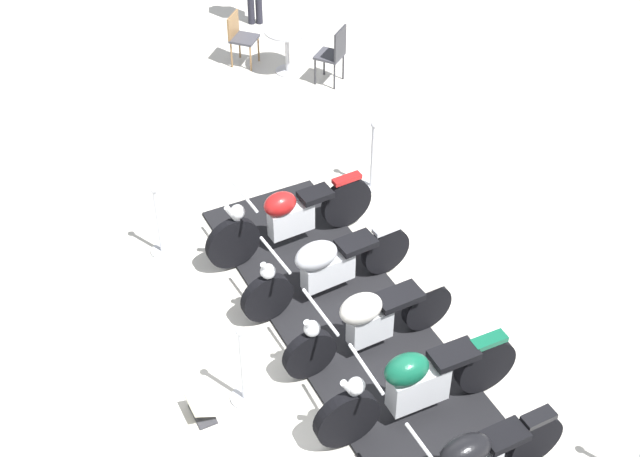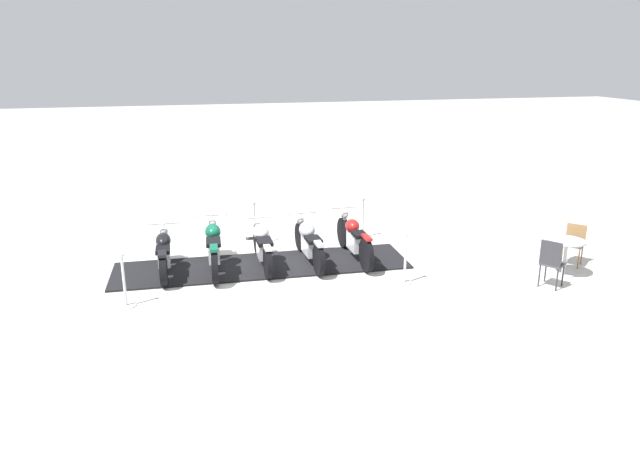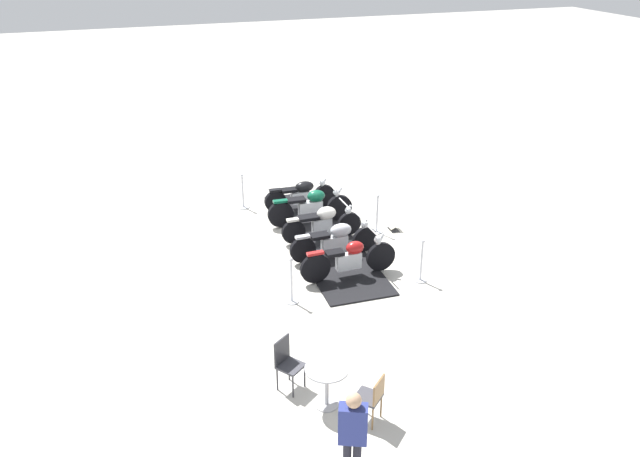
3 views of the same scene
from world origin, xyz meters
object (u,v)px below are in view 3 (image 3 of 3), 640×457
at_px(motorcycle_maroon, 350,258).
at_px(stanchion_right_front, 421,267).
at_px(cafe_table, 327,377).
at_px(cafe_chair_across_table, 287,361).
at_px(motorcycle_black, 301,194).
at_px(info_placard, 393,227).
at_px(stanchion_left_rear, 243,198).
at_px(bystander_person, 353,433).
at_px(motorcycle_chrome, 336,239).
at_px(stanchion_right_mid, 377,220).
at_px(motorcycle_cream, 323,222).
at_px(cafe_chair_near_table, 372,396).
at_px(motorcycle_forest, 311,206).
at_px(stanchion_left_front, 292,287).

distance_m(motorcycle_maroon, stanchion_right_front, 1.62).
height_order(cafe_table, cafe_chair_across_table, cafe_chair_across_table).
height_order(motorcycle_black, info_placard, motorcycle_black).
xyz_separation_m(stanchion_left_rear, info_placard, (3.43, -2.77, -0.23)).
bearing_deg(cafe_chair_across_table, bystander_person, -30.84).
bearing_deg(motorcycle_chrome, cafe_chair_across_table, -122.21).
relative_size(motorcycle_maroon, stanchion_right_front, 2.23).
xyz_separation_m(stanchion_left_rear, cafe_table, (-0.57, -8.64, 0.27)).
bearing_deg(stanchion_right_front, stanchion_right_mid, 88.16).
distance_m(motorcycle_cream, motorcycle_black, 2.03).
distance_m(stanchion_right_front, cafe_chair_across_table, 4.69).
bearing_deg(cafe_chair_near_table, stanchion_left_rear, -42.44).
bearing_deg(cafe_table, cafe_chair_near_table, -47.69).
xyz_separation_m(motorcycle_maroon, motorcycle_chrome, (0.04, 1.01, -0.01)).
bearing_deg(motorcycle_maroon, motorcycle_forest, 87.13).
relative_size(info_placard, cafe_chair_across_table, 0.38).
xyz_separation_m(motorcycle_forest, stanchion_right_front, (1.37, -3.72, -0.16)).
bearing_deg(cafe_chair_near_table, motorcycle_black, -52.55).
relative_size(motorcycle_maroon, info_placard, 6.24).
height_order(motorcycle_black, stanchion_right_mid, stanchion_right_mid).
relative_size(motorcycle_maroon, cafe_table, 3.02).
bearing_deg(info_placard, motorcycle_chrome, -62.55).
height_order(motorcycle_chrome, cafe_table, motorcycle_chrome).
height_order(motorcycle_cream, cafe_chair_across_table, cafe_chair_across_table).
bearing_deg(motorcycle_chrome, motorcycle_maroon, -94.29).
bearing_deg(stanchion_left_front, cafe_chair_near_table, -87.81).
distance_m(motorcycle_maroon, cafe_chair_across_table, 4.07).
bearing_deg(stanchion_right_mid, motorcycle_maroon, -128.00).
distance_m(info_placard, cafe_chair_across_table, 6.89).
bearing_deg(motorcycle_forest, info_placard, -25.96).
relative_size(motorcycle_chrome, motorcycle_forest, 0.97).
height_order(stanchion_right_mid, info_placard, stanchion_right_mid).
xyz_separation_m(motorcycle_maroon, stanchion_right_front, (1.46, -0.68, -0.15)).
distance_m(cafe_table, cafe_chair_across_table, 0.83).
height_order(stanchion_right_front, cafe_table, stanchion_right_front).
height_order(stanchion_left_front, cafe_table, stanchion_left_front).
bearing_deg(bystander_person, stanchion_left_front, 16.83).
height_order(motorcycle_maroon, bystander_person, bystander_person).
bearing_deg(motorcycle_black, motorcycle_maroon, -90.89).
distance_m(motorcycle_maroon, stanchion_right_mid, 2.51).
bearing_deg(info_placard, motorcycle_maroon, -44.07).
distance_m(stanchion_right_mid, stanchion_left_rear, 4.03).
height_order(motorcycle_forest, cafe_chair_across_table, motorcycle_forest).
bearing_deg(stanchion_left_front, stanchion_right_mid, 39.41).
xyz_separation_m(motorcycle_black, cafe_table, (-2.10, -7.96, 0.11)).
bearing_deg(motorcycle_cream, stanchion_left_rear, 118.35).
xyz_separation_m(motorcycle_maroon, stanchion_right_mid, (1.54, 1.98, -0.14)).
height_order(motorcycle_chrome, bystander_person, bystander_person).
relative_size(stanchion_right_mid, cafe_chair_across_table, 1.11).
relative_size(stanchion_right_mid, stanchion_left_front, 1.01).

